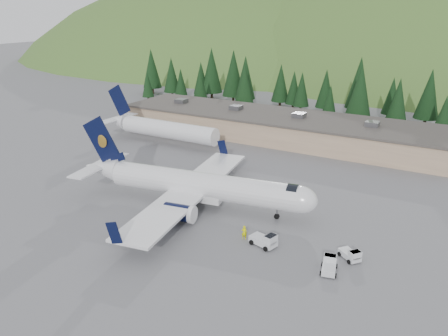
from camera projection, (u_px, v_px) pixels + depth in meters
ground at (203, 207)px, 62.48m from camera, size 600.00×600.00×0.00m
airliner at (196, 185)px, 61.74m from camera, size 35.83×33.76×11.90m
second_airliner at (158, 128)px, 90.83m from camera, size 27.50×11.00×10.05m
baggage_tug_a at (265, 240)px, 51.89m from camera, size 3.57×2.62×1.74m
baggage_tug_b at (351, 255)px, 49.12m from camera, size 2.92×2.73×1.43m
baggage_tug_c at (329, 265)px, 47.10m from camera, size 2.21×3.08×1.51m
terminal_building at (276, 126)px, 94.93m from camera, size 71.00×17.00×6.10m
ramp_worker at (244, 232)px, 53.44m from camera, size 0.78×0.64×1.83m
tree_line at (309, 85)px, 114.71m from camera, size 113.81×19.09×14.36m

